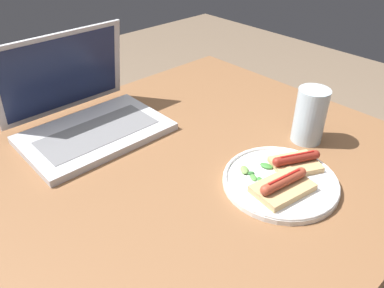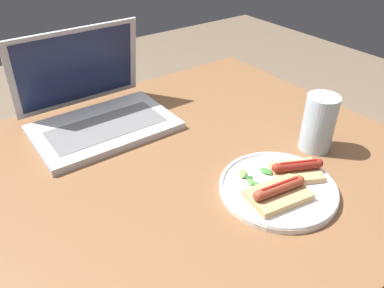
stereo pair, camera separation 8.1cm
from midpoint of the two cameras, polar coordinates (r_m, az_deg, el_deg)
name	(u,v)px [view 1 (the left image)]	position (r m, az deg, el deg)	size (l,w,h in m)	color
desk	(190,186)	(0.91, -2.80, -6.57)	(1.01, 0.89, 0.76)	brown
laptop	(86,116)	(1.00, -18.17, 4.08)	(0.35, 0.27, 0.24)	#B7B7BC
plate	(280,181)	(0.80, 10.50, -5.67)	(0.24, 0.24, 0.02)	white
sausage_toast_left	(283,186)	(0.76, 10.76, -6.38)	(0.13, 0.09, 0.04)	tan
sausage_toast_middle	(296,162)	(0.83, 12.89, -2.79)	(0.12, 0.11, 0.04)	tan
salad_pile	(257,169)	(0.81, 7.12, -3.95)	(0.08, 0.07, 0.01)	#4C8E3D
drinking_glass	(310,116)	(0.93, 15.20, 4.12)	(0.07, 0.07, 0.14)	silver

